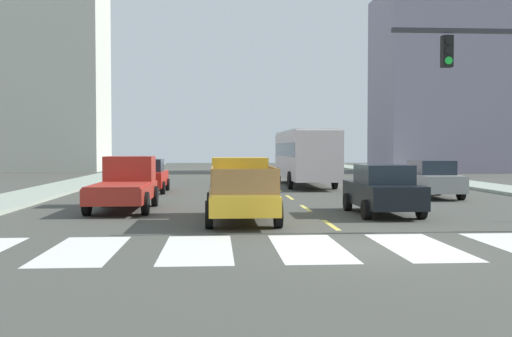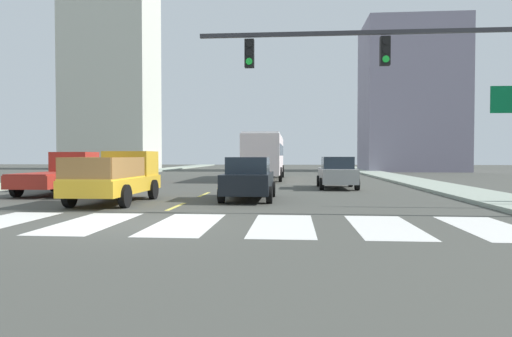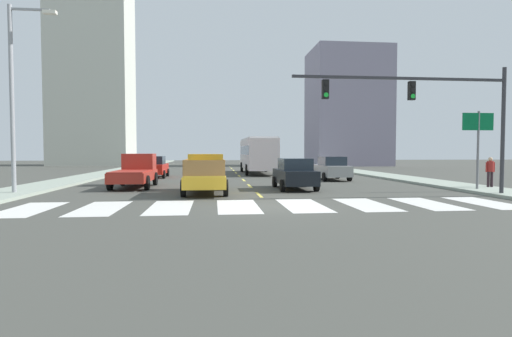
# 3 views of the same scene
# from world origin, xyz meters

# --- Properties ---
(ground_plane) EXTENTS (160.00, 160.00, 0.00)m
(ground_plane) POSITION_xyz_m (0.00, 0.00, 0.00)
(ground_plane) COLOR #44453F
(sidewalk_right) EXTENTS (2.80, 110.00, 0.15)m
(sidewalk_right) POSITION_xyz_m (12.06, 18.00, 0.07)
(sidewalk_right) COLOR #96A292
(sidewalk_right) RESTS_ON ground
(sidewalk_left) EXTENTS (2.80, 110.00, 0.15)m
(sidewalk_left) POSITION_xyz_m (-12.06, 18.00, 0.07)
(sidewalk_left) COLOR #96A292
(sidewalk_left) RESTS_ON ground
(crosswalk_stripe_3) EXTENTS (1.56, 3.97, 0.01)m
(crosswalk_stripe_3) POSITION_xyz_m (-1.27, 0.00, 0.00)
(crosswalk_stripe_3) COLOR silver
(crosswalk_stripe_3) RESTS_ON ground
(crosswalk_stripe_4) EXTENTS (1.56, 3.97, 0.01)m
(crosswalk_stripe_4) POSITION_xyz_m (1.27, 0.00, 0.00)
(crosswalk_stripe_4) COLOR silver
(crosswalk_stripe_4) RESTS_ON ground
(crosswalk_stripe_5) EXTENTS (1.56, 3.97, 0.01)m
(crosswalk_stripe_5) POSITION_xyz_m (3.81, 0.00, 0.00)
(crosswalk_stripe_5) COLOR silver
(crosswalk_stripe_5) RESTS_ON ground
(crosswalk_stripe_6) EXTENTS (1.56, 3.97, 0.01)m
(crosswalk_stripe_6) POSITION_xyz_m (6.35, 0.00, 0.00)
(crosswalk_stripe_6) COLOR silver
(crosswalk_stripe_6) RESTS_ON ground
(crosswalk_stripe_7) EXTENTS (1.56, 3.97, 0.01)m
(crosswalk_stripe_7) POSITION_xyz_m (8.89, 0.00, 0.00)
(crosswalk_stripe_7) COLOR silver
(crosswalk_stripe_7) RESTS_ON ground
(lane_dash_0) EXTENTS (0.16, 2.40, 0.01)m
(lane_dash_0) POSITION_xyz_m (0.00, 4.00, 0.00)
(lane_dash_0) COLOR #E0CF54
(lane_dash_0) RESTS_ON ground
(lane_dash_1) EXTENTS (0.16, 2.40, 0.01)m
(lane_dash_1) POSITION_xyz_m (0.00, 9.00, 0.00)
(lane_dash_1) COLOR #E0CF54
(lane_dash_1) RESTS_ON ground
(lane_dash_2) EXTENTS (0.16, 2.40, 0.01)m
(lane_dash_2) POSITION_xyz_m (0.00, 14.00, 0.00)
(lane_dash_2) COLOR #E0CF54
(lane_dash_2) RESTS_ON ground
(lane_dash_3) EXTENTS (0.16, 2.40, 0.01)m
(lane_dash_3) POSITION_xyz_m (0.00, 19.00, 0.00)
(lane_dash_3) COLOR #E0CF54
(lane_dash_3) RESTS_ON ground
(lane_dash_4) EXTENTS (0.16, 2.40, 0.01)m
(lane_dash_4) POSITION_xyz_m (0.00, 24.00, 0.00)
(lane_dash_4) COLOR #E0CF54
(lane_dash_4) RESTS_ON ground
(lane_dash_5) EXTENTS (0.16, 2.40, 0.01)m
(lane_dash_5) POSITION_xyz_m (0.00, 29.00, 0.00)
(lane_dash_5) COLOR #E0CF54
(lane_dash_5) RESTS_ON ground
(lane_dash_6) EXTENTS (0.16, 2.40, 0.01)m
(lane_dash_6) POSITION_xyz_m (0.00, 34.00, 0.00)
(lane_dash_6) COLOR #E0CF54
(lane_dash_6) RESTS_ON ground
(lane_dash_7) EXTENTS (0.16, 2.40, 0.01)m
(lane_dash_7) POSITION_xyz_m (0.00, 39.00, 0.00)
(lane_dash_7) COLOR #E0CF54
(lane_dash_7) RESTS_ON ground
(pickup_stakebed) EXTENTS (2.18, 5.20, 1.96)m
(pickup_stakebed) POSITION_xyz_m (-2.61, 5.46, 0.94)
(pickup_stakebed) COLOR gold
(pickup_stakebed) RESTS_ON ground
(pickup_dark) EXTENTS (2.18, 5.20, 1.96)m
(pickup_dark) POSITION_xyz_m (-6.77, 9.07, 0.92)
(pickup_dark) COLOR #A7281E
(pickup_dark) RESTS_ON ground
(city_bus) EXTENTS (2.72, 10.80, 3.32)m
(city_bus) POSITION_xyz_m (1.95, 22.43, 1.95)
(city_bus) COLOR silver
(city_bus) RESTS_ON ground
(sedan_mid) EXTENTS (2.02, 4.40, 1.72)m
(sedan_mid) POSITION_xyz_m (6.44, 13.41, 0.86)
(sedan_mid) COLOR #949694
(sedan_mid) RESTS_ON ground
(sedan_near_right) EXTENTS (2.02, 4.40, 1.72)m
(sedan_near_right) POSITION_xyz_m (-6.93, 17.64, 0.86)
(sedan_near_right) COLOR red
(sedan_near_right) RESTS_ON ground
(sedan_far) EXTENTS (2.02, 4.40, 1.72)m
(sedan_far) POSITION_xyz_m (2.29, 6.61, 0.86)
(sedan_far) COLOR black
(sedan_far) RESTS_ON ground
(traffic_signal_gantry) EXTENTS (10.10, 0.27, 6.00)m
(traffic_signal_gantry) POSITION_xyz_m (7.97, 2.17, 4.24)
(traffic_signal_gantry) COLOR #2D2D33
(traffic_signal_gantry) RESTS_ON ground
(tower_tall_centre) EXTENTS (11.26, 8.23, 27.20)m
(tower_tall_centre) POSITION_xyz_m (-20.35, 48.22, 13.60)
(tower_tall_centre) COLOR beige
(tower_tall_centre) RESTS_ON ground
(block_mid_left) EXTENTS (10.91, 9.27, 17.09)m
(block_mid_left) POSITION_xyz_m (17.70, 43.04, 8.54)
(block_mid_left) COLOR gray
(block_mid_left) RESTS_ON ground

